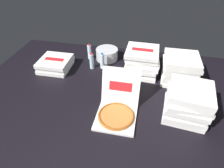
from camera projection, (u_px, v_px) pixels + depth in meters
ground_plane at (106, 99)px, 2.09m from camera, size 3.20×2.40×0.02m
open_pizza_box at (117, 108)px, 1.87m from camera, size 0.39×0.51×0.41m
pizza_stack_center_far at (187, 102)px, 1.80m from camera, size 0.45×0.45×0.34m
pizza_stack_right_far at (55, 64)px, 2.52m from camera, size 0.41×0.41×0.15m
pizza_stack_center_near at (180, 69)px, 2.25m from camera, size 0.43×0.43×0.34m
pizza_stack_left_near at (142, 62)px, 2.38m from camera, size 0.42×0.42×0.34m
ice_bucket at (107, 54)px, 2.71m from camera, size 0.31×0.31×0.16m
water_bottle_0 at (92, 61)px, 2.50m from camera, size 0.06×0.06×0.22m
water_bottle_1 at (90, 52)px, 2.70m from camera, size 0.06×0.06×0.22m
water_bottle_2 at (102, 61)px, 2.51m from camera, size 0.06×0.06×0.22m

